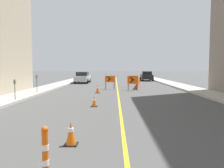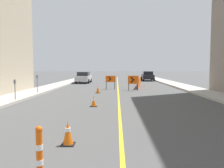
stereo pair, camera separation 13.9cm
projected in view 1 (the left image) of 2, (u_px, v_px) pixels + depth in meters
The scene contains 14 objects.
lane_stripe at pixel (117, 87), 24.27m from camera, with size 0.12×54.45×0.01m.
sidewalk_left at pixel (52, 87), 24.36m from camera, with size 2.27×54.45×0.15m.
sidewalk_right at pixel (183, 87), 24.17m from camera, with size 2.27×54.45×0.15m.
traffic_cone_second at pixel (71, 133), 6.06m from camera, with size 0.36×0.36×0.67m.
traffic_cone_third at pixel (94, 102), 12.14m from camera, with size 0.36×0.36×0.57m.
traffic_cone_fourth at pixel (98, 89), 18.68m from camera, with size 0.38×0.38×0.71m.
delineator_post_front at pixel (45, 162), 3.82m from camera, with size 0.36×0.36×1.14m.
arrow_barricade_primary at pixel (110, 80), 21.82m from camera, with size 0.99×0.09×1.37m.
arrow_barricade_secondary at pixel (133, 80), 20.70m from camera, with size 1.01×0.16×1.42m.
safety_mesh_fence at pixel (139, 82), 25.30m from camera, with size 1.20×7.74×1.00m.
parked_car_curb_near at pixel (83, 77), 31.29m from camera, with size 1.95×4.34×1.59m.
parked_car_curb_mid at pixel (147, 76), 36.73m from camera, with size 2.00×4.38×1.59m.
parking_meter_near_curb at pixel (37, 80), 17.54m from camera, with size 0.12×0.11×1.46m.
parking_meter_far_curb at pixel (15, 85), 13.69m from camera, with size 0.12×0.11×1.28m.
Camera 1 is at (-0.28, 3.04, 2.14)m, focal length 35.00 mm.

